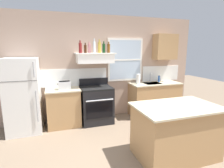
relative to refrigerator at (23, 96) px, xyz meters
The scene contains 20 objects.
ground_plane 2.77m from the refrigerator, 44.08° to the right, with size 16.00×16.00×0.00m, color #7A6651.
back_wall 2.04m from the refrigerator, 11.29° to the left, with size 5.40×0.11×2.70m.
refrigerator is the anchor object (origin of this frame).
counter_left_of_stove 0.93m from the refrigerator, ahead, with size 0.79×0.63×0.91m.
toaster 0.90m from the refrigerator, ahead, with size 0.30×0.20×0.19m.
stove_range 1.69m from the refrigerator, ahead, with size 0.76×0.69×1.09m.
range_hood_shelf 1.84m from the refrigerator, ahead, with size 0.96×0.52×0.24m.
bottle_red_label_wine 1.66m from the refrigerator, ahead, with size 0.07×0.07×0.29m.
bottle_brown_stout 1.74m from the refrigerator, ahead, with size 0.06×0.06×0.24m.
bottle_rose_pink 1.85m from the refrigerator, ahead, with size 0.07×0.07×0.27m.
bottle_clear_tall 1.96m from the refrigerator, ahead, with size 0.06×0.06×0.34m.
bottle_champagne_gold_foil 2.07m from the refrigerator, ahead, with size 0.08×0.08×0.32m.
bottle_dark_green_wine 2.15m from the refrigerator, ahead, with size 0.07×0.07×0.28m.
bottle_amber_wine 2.25m from the refrigerator, ahead, with size 0.07×0.07×0.27m.
counter_right_with_sink 3.37m from the refrigerator, ahead, with size 1.43×0.63×0.91m.
sink_faucet 3.26m from the refrigerator, ahead, with size 0.03×0.17×0.28m.
paper_towel_roll 2.83m from the refrigerator, ahead, with size 0.11×0.11×0.27m, color white.
dish_soap_bottle 3.54m from the refrigerator, ahead, with size 0.06×0.06×0.18m, color blue.
kitchen_island 3.21m from the refrigerator, 35.19° to the right, with size 1.40×0.90×0.91m.
upper_cabinet_right 3.86m from the refrigerator, ahead, with size 0.64×0.32×0.70m.
Camera 1 is at (-1.19, -2.32, 1.83)m, focal length 28.13 mm.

